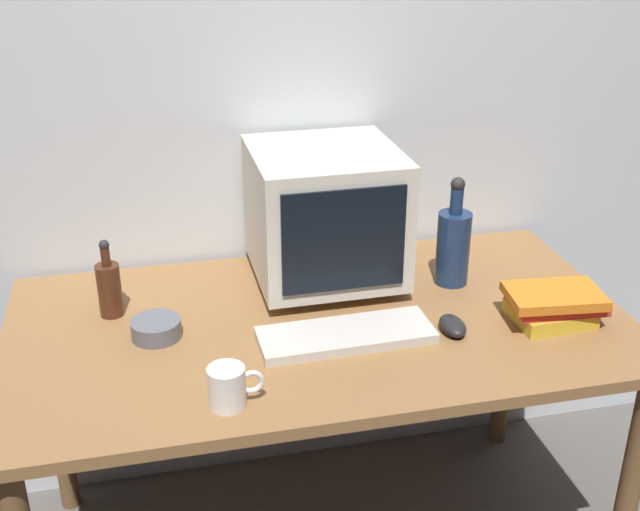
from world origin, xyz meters
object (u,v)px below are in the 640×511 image
crt_monitor (325,215)px  keyboard (346,335)px  bottle_tall (453,244)px  book_stack (553,305)px  computer_mouse (453,326)px  mug (228,387)px  cd_spindle (156,329)px  bottle_short (109,287)px

crt_monitor → keyboard: (-0.02, -0.32, -0.18)m
bottle_tall → book_stack: 0.31m
computer_mouse → mug: size_ratio=0.83×
bottle_tall → book_stack: bottle_tall is taller
keyboard → cd_spindle: 0.46m
crt_monitor → book_stack: (0.50, -0.35, -0.15)m
bottle_tall → cd_spindle: size_ratio=2.52×
crt_monitor → bottle_short: crt_monitor is taller
mug → cd_spindle: (-0.14, 0.31, -0.02)m
book_stack → mug: bearing=-168.4°
bottle_tall → mug: (-0.66, -0.43, -0.07)m
book_stack → cd_spindle: size_ratio=2.10×
mug → cd_spindle: 0.34m
computer_mouse → book_stack: 0.26m
computer_mouse → book_stack: (0.26, -0.00, 0.03)m
crt_monitor → bottle_short: 0.59m
bottle_tall → bottle_short: (-0.90, 0.02, -0.04)m
bottle_short → keyboard: bearing=-24.8°
keyboard → computer_mouse: computer_mouse is taller
computer_mouse → mug: 0.59m
bottle_tall → cd_spindle: 0.81m
crt_monitor → keyboard: size_ratio=0.93×
keyboard → bottle_tall: (0.36, 0.23, 0.10)m
keyboard → bottle_short: bearing=153.7°
crt_monitor → mug: (-0.33, -0.52, -0.15)m
keyboard → cd_spindle: (-0.44, 0.11, 0.01)m
bottle_tall → bottle_short: 0.90m
book_stack → cd_spindle: 0.97m
crt_monitor → computer_mouse: 0.45m
computer_mouse → bottle_tall: 0.29m
crt_monitor → cd_spindle: 0.54m
bottle_short → book_stack: bottle_short is taller
book_stack → bottle_short: bearing=165.2°
crt_monitor → bottle_short: (-0.57, -0.07, -0.12)m
keyboard → book_stack: 0.52m
keyboard → bottle_short: size_ratio=2.04×
keyboard → cd_spindle: bearing=163.9°
keyboard → mug: mug is taller
bottle_short → cd_spindle: bearing=-52.6°
bottle_tall → mug: bottle_tall is taller
cd_spindle → mug: bearing=-66.7°
computer_mouse → mug: (-0.57, -0.17, 0.03)m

